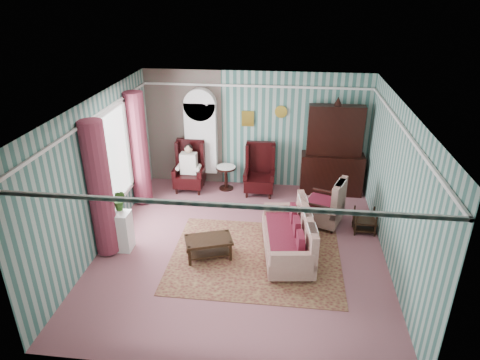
# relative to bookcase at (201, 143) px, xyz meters

# --- Properties ---
(floor) EXTENTS (6.00, 6.00, 0.00)m
(floor) POSITION_rel_bookcase_xyz_m (1.35, -2.84, -1.12)
(floor) COLOR #824B56
(floor) RESTS_ON ground
(room_shell) EXTENTS (5.53, 6.02, 2.91)m
(room_shell) POSITION_rel_bookcase_xyz_m (0.73, -2.66, 0.89)
(room_shell) COLOR #36635A
(room_shell) RESTS_ON ground
(bookcase) EXTENTS (0.80, 0.28, 2.24)m
(bookcase) POSITION_rel_bookcase_xyz_m (0.00, 0.00, 0.00)
(bookcase) COLOR silver
(bookcase) RESTS_ON floor
(dresser_hutch) EXTENTS (1.50, 0.56, 2.36)m
(dresser_hutch) POSITION_rel_bookcase_xyz_m (3.25, -0.12, 0.06)
(dresser_hutch) COLOR black
(dresser_hutch) RESTS_ON floor
(wingback_left) EXTENTS (0.76, 0.80, 1.25)m
(wingback_left) POSITION_rel_bookcase_xyz_m (-0.25, -0.39, -0.50)
(wingback_left) COLOR black
(wingback_left) RESTS_ON floor
(wingback_right) EXTENTS (0.76, 0.80, 1.25)m
(wingback_right) POSITION_rel_bookcase_xyz_m (1.50, -0.39, -0.50)
(wingback_right) COLOR black
(wingback_right) RESTS_ON floor
(seated_woman) EXTENTS (0.44, 0.40, 1.18)m
(seated_woman) POSITION_rel_bookcase_xyz_m (-0.25, -0.39, -0.53)
(seated_woman) COLOR white
(seated_woman) RESTS_ON floor
(round_side_table) EXTENTS (0.50, 0.50, 0.60)m
(round_side_table) POSITION_rel_bookcase_xyz_m (0.65, -0.24, -0.82)
(round_side_table) COLOR black
(round_side_table) RESTS_ON floor
(nest_table) EXTENTS (0.45, 0.38, 0.54)m
(nest_table) POSITION_rel_bookcase_xyz_m (3.82, -1.94, -0.85)
(nest_table) COLOR black
(nest_table) RESTS_ON floor
(plant_stand) EXTENTS (0.55, 0.35, 0.80)m
(plant_stand) POSITION_rel_bookcase_xyz_m (-1.05, -3.14, -0.72)
(plant_stand) COLOR white
(plant_stand) RESTS_ON floor
(rug) EXTENTS (3.20, 2.60, 0.01)m
(rug) POSITION_rel_bookcase_xyz_m (1.65, -3.14, -1.11)
(rug) COLOR #431A16
(rug) RESTS_ON floor
(sofa) EXTENTS (1.23, 2.00, 1.06)m
(sofa) POSITION_rel_bookcase_xyz_m (2.23, -2.96, -0.59)
(sofa) COLOR #C6B699
(sofa) RESTS_ON floor
(floral_armchair) EXTENTS (1.12, 1.11, 0.94)m
(floral_armchair) POSITION_rel_bookcase_xyz_m (2.96, -1.68, -0.65)
(floral_armchair) COLOR beige
(floral_armchair) RESTS_ON floor
(coffee_table) EXTENTS (0.99, 0.76, 0.41)m
(coffee_table) POSITION_rel_bookcase_xyz_m (0.76, -3.22, -0.91)
(coffee_table) COLOR black
(coffee_table) RESTS_ON floor
(potted_plant_a) EXTENTS (0.47, 0.43, 0.45)m
(potted_plant_a) POSITION_rel_bookcase_xyz_m (-1.13, -3.26, -0.10)
(potted_plant_a) COLOR #19501C
(potted_plant_a) RESTS_ON plant_stand
(potted_plant_b) EXTENTS (0.26, 0.23, 0.43)m
(potted_plant_b) POSITION_rel_bookcase_xyz_m (-0.97, -3.03, -0.10)
(potted_plant_b) COLOR #194A17
(potted_plant_b) RESTS_ON plant_stand
(potted_plant_c) EXTENTS (0.24, 0.24, 0.35)m
(potted_plant_c) POSITION_rel_bookcase_xyz_m (-1.16, -3.03, -0.15)
(potted_plant_c) COLOR #174C1A
(potted_plant_c) RESTS_ON plant_stand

